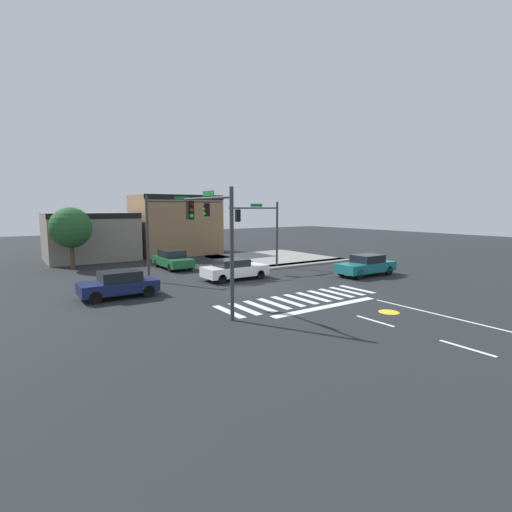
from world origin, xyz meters
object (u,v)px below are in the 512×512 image
traffic_signal_northwest (176,221)px  car_teal (366,265)px  roadside_tree (71,228)px  traffic_signal_southwest (212,228)px  car_white (234,269)px  traffic_signal_northeast (260,223)px  car_navy (119,284)px  car_green (172,259)px

traffic_signal_northwest → car_teal: 14.16m
car_teal → roadside_tree: (-17.35, 15.60, 2.60)m
traffic_signal_southwest → car_white: (5.15, 6.56, -3.30)m
traffic_signal_northeast → traffic_signal_southwest: traffic_signal_southwest is taller
car_navy → traffic_signal_northeast: bearing=16.8°
traffic_signal_southwest → roadside_tree: traffic_signal_southwest is taller
traffic_signal_southwest → car_navy: bearing=27.8°
car_green → car_teal: (10.50, -11.24, 0.01)m
traffic_signal_northeast → car_navy: (-12.11, -3.65, -2.97)m
traffic_signal_southwest → traffic_signal_northwest: (2.02, 9.24, 0.02)m
car_teal → traffic_signal_northwest: bearing=-29.5°
traffic_signal_northeast → roadside_tree: (-12.52, 8.84, -0.35)m
car_green → car_teal: size_ratio=0.97×
traffic_signal_northwest → car_green: (1.48, 4.45, -3.30)m
traffic_signal_northeast → car_navy: size_ratio=1.33×
car_green → car_white: size_ratio=1.01×
car_white → car_navy: car_navy is taller
traffic_signal_southwest → car_navy: size_ratio=1.42×
traffic_signal_northeast → traffic_signal_northwest: traffic_signal_northwest is taller
car_navy → roadside_tree: roadside_tree is taller
traffic_signal_southwest → car_green: size_ratio=1.28×
car_navy → roadside_tree: (-0.41, 12.48, 2.62)m
traffic_signal_northeast → roadside_tree: traffic_signal_northeast is taller
traffic_signal_northwest → car_green: traffic_signal_northwest is taller
traffic_signal_southwest → car_green: 14.51m
car_teal → traffic_signal_southwest: bearing=9.9°
traffic_signal_northwest → car_navy: bearing=-143.4°
traffic_signal_southwest → traffic_signal_northeast: bearing=-44.9°
traffic_signal_northeast → car_teal: size_ratio=1.15×
traffic_signal_northwest → roadside_tree: (-5.37, 8.81, -0.69)m
traffic_signal_northeast → traffic_signal_southwest: 13.00m
car_white → car_teal: 9.76m
traffic_signal_southwest → car_navy: (-2.94, 5.56, -3.28)m
traffic_signal_northeast → car_navy: 12.99m
traffic_signal_northeast → traffic_signal_northwest: 7.16m
traffic_signal_southwest → car_white: traffic_signal_southwest is taller
traffic_signal_northeast → car_navy: bearing=16.8°
traffic_signal_northwest → car_navy: 7.00m
car_green → traffic_signal_northwest: bearing=-18.4°
traffic_signal_northeast → traffic_signal_northwest: size_ratio=0.95×
car_navy → car_teal: bearing=-10.4°
traffic_signal_northwest → car_teal: bearing=-29.5°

